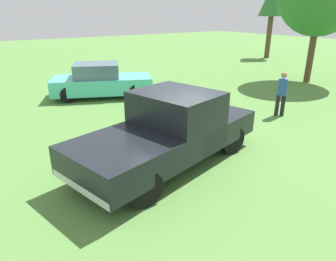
{
  "coord_description": "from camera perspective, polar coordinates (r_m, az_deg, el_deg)",
  "views": [
    {
      "loc": [
        4.83,
        5.96,
        3.58
      ],
      "look_at": [
        0.91,
        0.35,
        0.9
      ],
      "focal_mm": 32.5,
      "sensor_mm": 36.0,
      "label": 1
    }
  ],
  "objects": [
    {
      "name": "ground_plane",
      "position": [
        8.46,
        3.67,
        -3.68
      ],
      "size": [
        80.0,
        80.0,
        0.0
      ],
      "primitive_type": "plane",
      "color": "#54843D"
    },
    {
      "name": "pickup_truck",
      "position": [
        7.43,
        0.68,
        0.49
      ],
      "size": [
        5.39,
        3.07,
        1.8
      ],
      "rotation": [
        0.0,
        0.0,
        0.23
      ],
      "color": "black",
      "rests_on": "ground_plane"
    },
    {
      "name": "person_bystander",
      "position": [
        11.71,
        20.58,
        6.82
      ],
      "size": [
        0.45,
        0.45,
        1.61
      ],
      "rotation": [
        0.0,
        0.0,
        0.83
      ],
      "color": "black",
      "rests_on": "ground_plane"
    },
    {
      "name": "sedan_near",
      "position": [
        14.01,
        -12.43,
        9.0
      ],
      "size": [
        4.65,
        3.46,
        1.48
      ],
      "rotation": [
        0.0,
        0.0,
        2.7
      ],
      "color": "black",
      "rests_on": "ground_plane"
    }
  ]
}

